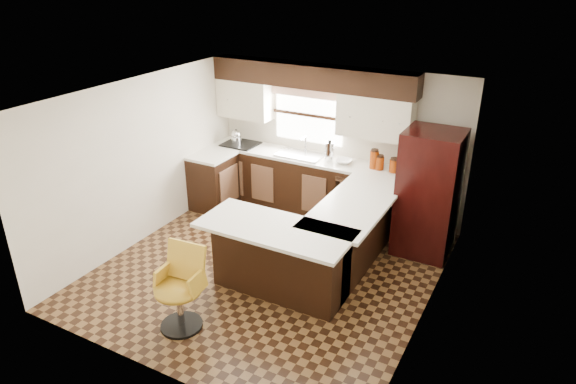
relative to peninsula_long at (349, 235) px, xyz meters
The scene contains 30 objects.
floor 1.18m from the peninsula_long, 145.22° to the right, with size 4.40×4.40×0.00m, color #49301A.
ceiling 2.24m from the peninsula_long, 145.22° to the right, with size 4.40×4.40×0.00m, color silver.
wall_back 1.96m from the peninsula_long, 119.74° to the left, with size 4.40×4.40×0.00m, color beige.
wall_front 3.06m from the peninsula_long, 107.67° to the right, with size 4.40×4.40×0.00m, color beige.
wall_left 3.15m from the peninsula_long, 168.23° to the right, with size 4.40×4.40×0.00m, color beige.
wall_right 1.55m from the peninsula_long, 27.51° to the right, with size 4.40×4.40×0.00m, color beige.
base_cab_back 1.86m from the peninsula_long, 136.64° to the left, with size 3.30×0.60×0.90m, color black.
base_cab_left 2.77m from the peninsula_long, 166.97° to the left, with size 0.60×0.70×0.90m, color black.
counter_back 1.92m from the peninsula_long, 136.64° to the left, with size 3.30×0.60×0.04m, color silver.
counter_left 2.81m from the peninsula_long, 166.97° to the left, with size 0.60×0.70×0.04m, color silver.
soffit 2.60m from the peninsula_long, 132.88° to the left, with size 3.40×0.35×0.36m, color black.
upper_cab_left 3.15m from the peninsula_long, 150.95° to the left, with size 0.94×0.35×0.64m, color beige.
upper_cab_right 1.90m from the peninsula_long, 98.93° to the left, with size 1.14×0.35×0.64m, color beige.
window_pane 2.36m from the peninsula_long, 132.00° to the left, with size 1.20×0.02×0.90m, color white.
valance 2.54m from the peninsula_long, 132.74° to the left, with size 1.30×0.06×0.18m, color #D19B93.
sink 1.95m from the peninsula_long, 138.13° to the left, with size 0.75×0.45×0.03m, color #B2B2B7.
dishwasher 1.05m from the peninsula_long, 109.47° to the left, with size 0.58×0.03×0.78m, color black.
cooktop 2.89m from the peninsula_long, 153.80° to the left, with size 0.58×0.50×0.03m, color black.
peninsula_long is the anchor object (origin of this frame).
peninsula_return 1.11m from the peninsula_long, 118.30° to the right, with size 1.65×0.60×0.90m, color black.
counter_pen_long 0.48m from the peninsula_long, ahead, with size 0.84×1.95×0.04m, color silver.
counter_pen_return 1.29m from the peninsula_long, 117.10° to the right, with size 1.89×0.84×0.04m, color silver.
refrigerator 1.26m from the peninsula_long, 47.60° to the left, with size 0.77×0.74×1.80m, color black.
bar_chair 2.45m from the peninsula_long, 118.71° to the right, with size 0.53×0.53×0.99m, color gold, non-canonical shape.
kettle 2.99m from the peninsula_long, 154.52° to the left, with size 0.18×0.18×0.24m, color silver, non-canonical shape.
percolator 1.69m from the peninsula_long, 124.99° to the left, with size 0.15×0.15×0.30m, color silver.
mixing_bowl 1.52m from the peninsula_long, 116.74° to the left, with size 0.26×0.26×0.06m, color white.
canister_large 1.45m from the peninsula_long, 97.00° to the left, with size 0.13×0.13×0.28m, color #892F06.
canister_med 1.43m from the peninsula_long, 93.09° to the left, with size 0.13×0.13×0.20m, color #892F06.
canister_small 1.43m from the peninsula_long, 83.04° to the left, with size 0.14×0.14×0.19m, color #892F06.
Camera 1 is at (3.05, -5.11, 3.84)m, focal length 32.00 mm.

